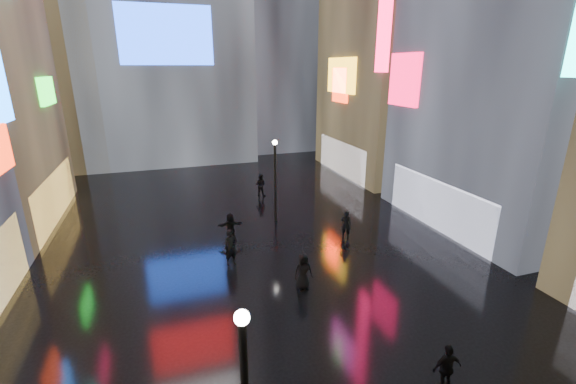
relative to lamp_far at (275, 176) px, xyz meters
name	(u,v)px	position (x,y,z in m)	size (l,w,h in m)	color
ground	(246,232)	(-2.21, -1.19, -2.94)	(140.00, 140.00, 0.00)	black
building_right_far	(401,9)	(13.77, 8.81, 11.03)	(10.28, 12.00, 28.00)	black
tower_flank_left	(36,24)	(-16.21, 20.81, 10.06)	(10.00, 10.00, 26.00)	black
lamp_far	(275,176)	(0.00, 0.00, 0.00)	(0.30, 0.30, 5.20)	black
pedestrian_3	(447,368)	(1.02, -14.60, -2.15)	(0.94, 0.39, 1.60)	black
pedestrian_4	(303,271)	(-1.10, -7.95, -2.10)	(0.82, 0.54, 1.68)	black
pedestrian_5	(230,226)	(-3.22, -1.84, -2.18)	(1.42, 0.45, 1.53)	black
pedestrian_6	(231,247)	(-3.72, -4.81, -2.03)	(0.67, 0.44, 1.84)	black
pedestrian_7	(260,185)	(0.32, 5.12, -2.10)	(0.82, 0.64, 1.69)	black
umbrella_2	(304,244)	(-1.10, -7.95, -0.79)	(1.04, 1.06, 0.95)	black
pedestrian_8	(346,224)	(3.08, -3.73, -2.13)	(0.59, 0.39, 1.62)	black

